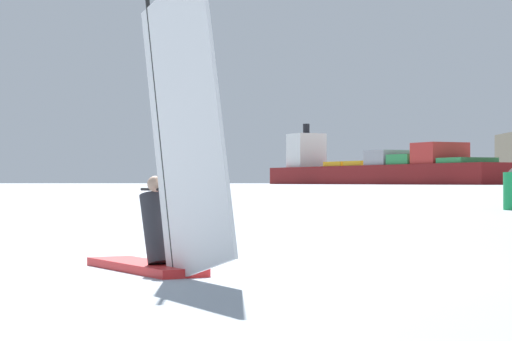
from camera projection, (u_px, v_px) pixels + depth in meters
ground_plane at (170, 262)px, 15.95m from camera, size 4000.00×4000.00×0.00m
windsurfer at (167, 186)px, 13.78m from camera, size 2.85×3.23×4.64m
cargo_ship at (375, 169)px, 557.70m from camera, size 143.44×182.39×36.62m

